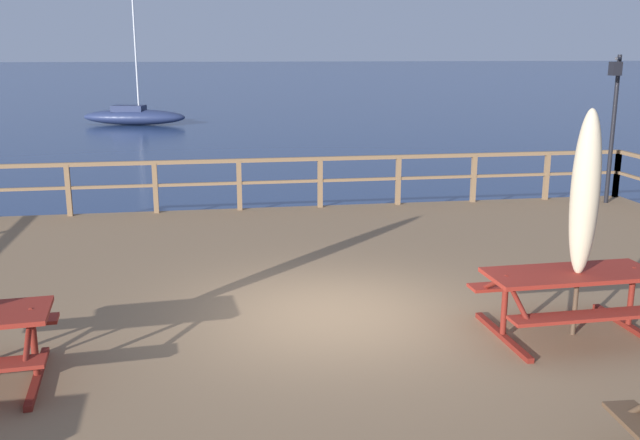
% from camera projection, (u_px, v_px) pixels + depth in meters
% --- Properties ---
extents(ground_plane, '(600.00, 600.00, 0.00)m').
position_uv_depth(ground_plane, '(332.00, 378.00, 9.24)').
color(ground_plane, navy).
extents(wooden_deck, '(15.79, 12.86, 0.90)m').
position_uv_depth(wooden_deck, '(332.00, 346.00, 9.14)').
color(wooden_deck, '#846647').
rests_on(wooden_deck, ground).
extents(railing_waterside_far, '(15.59, 0.10, 1.09)m').
position_uv_depth(railing_waterside_far, '(280.00, 174.00, 14.89)').
color(railing_waterside_far, brown).
rests_on(railing_waterside_far, wooden_deck).
extents(picnic_table_back_right, '(2.02, 1.46, 0.78)m').
position_uv_depth(picnic_table_back_right, '(570.00, 289.00, 8.26)').
color(picnic_table_back_right, maroon).
rests_on(picnic_table_back_right, wooden_deck).
extents(patio_umbrella_tall_mid_left, '(0.32, 0.32, 2.66)m').
position_uv_depth(patio_umbrella_tall_mid_left, '(585.00, 194.00, 7.97)').
color(patio_umbrella_tall_mid_left, '#4C3828').
rests_on(patio_umbrella_tall_mid_left, wooden_deck).
extents(lamp_post_hooked, '(0.48, 0.58, 3.20)m').
position_uv_depth(lamp_post_hooked, '(614.00, 107.00, 14.99)').
color(lamp_post_hooked, black).
rests_on(lamp_post_hooked, wooden_deck).
extents(sailboat_distant, '(6.23, 3.03, 7.72)m').
position_uv_depth(sailboat_distant, '(134.00, 116.00, 41.02)').
color(sailboat_distant, navy).
rests_on(sailboat_distant, ground).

